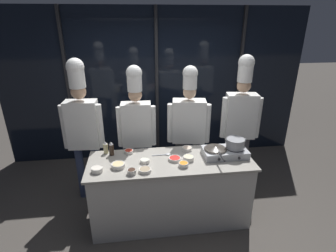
# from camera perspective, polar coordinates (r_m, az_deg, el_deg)

# --- Properties ---
(ground_plane) EXTENTS (24.00, 24.00, 0.00)m
(ground_plane) POSITION_cam_1_polar(r_m,az_deg,el_deg) (3.76, 0.52, -19.22)
(ground_plane) COLOR #47423D
(window_wall_back) EXTENTS (5.38, 0.09, 2.70)m
(window_wall_back) POSITION_cam_1_polar(r_m,az_deg,el_deg) (4.79, -2.48, 8.55)
(window_wall_back) COLOR black
(window_wall_back) RESTS_ON ground_plane
(demo_counter) EXTENTS (2.01, 0.72, 0.89)m
(demo_counter) POSITION_cam_1_polar(r_m,az_deg,el_deg) (3.48, 0.54, -13.74)
(demo_counter) COLOR beige
(demo_counter) RESTS_ON ground_plane
(portable_stove) EXTENTS (0.55, 0.32, 0.11)m
(portable_stove) POSITION_cam_1_polar(r_m,az_deg,el_deg) (3.39, 12.26, -5.59)
(portable_stove) COLOR #B2B5BA
(portable_stove) RESTS_ON demo_counter
(frying_pan) EXTENTS (0.28, 0.49, 0.04)m
(frying_pan) POSITION_cam_1_polar(r_m,az_deg,el_deg) (3.31, 10.32, -4.71)
(frying_pan) COLOR #38332D
(frying_pan) RESTS_ON portable_stove
(stock_pot) EXTENTS (0.26, 0.23, 0.12)m
(stock_pot) POSITION_cam_1_polar(r_m,az_deg,el_deg) (3.37, 14.44, -3.61)
(stock_pot) COLOR #93969B
(stock_pot) RESTS_ON portable_stove
(squeeze_bottle_soy) EXTENTS (0.06, 0.06, 0.19)m
(squeeze_bottle_soy) POSITION_cam_1_polar(r_m,az_deg,el_deg) (3.39, -12.23, -4.84)
(squeeze_bottle_soy) COLOR #332319
(squeeze_bottle_soy) RESTS_ON demo_counter
(squeeze_bottle_oil) EXTENTS (0.06, 0.06, 0.16)m
(squeeze_bottle_oil) POSITION_cam_1_polar(r_m,az_deg,el_deg) (3.45, -13.42, -4.60)
(squeeze_bottle_oil) COLOR beige
(squeeze_bottle_oil) RESTS_ON demo_counter
(prep_bowl_mushrooms) EXTENTS (0.15, 0.15, 0.04)m
(prep_bowl_mushrooms) POSITION_cam_1_polar(r_m,az_deg,el_deg) (3.01, -5.04, -9.50)
(prep_bowl_mushrooms) COLOR silver
(prep_bowl_mushrooms) RESTS_ON demo_counter
(prep_bowl_ginger) EXTENTS (0.16, 0.16, 0.05)m
(prep_bowl_ginger) POSITION_cam_1_polar(r_m,az_deg,el_deg) (3.13, -10.80, -8.36)
(prep_bowl_ginger) COLOR silver
(prep_bowl_ginger) RESTS_ON demo_counter
(prep_bowl_soy_glaze) EXTENTS (0.10, 0.10, 0.06)m
(prep_bowl_soy_glaze) POSITION_cam_1_polar(r_m,az_deg,el_deg) (2.99, -7.92, -9.75)
(prep_bowl_soy_glaze) COLOR silver
(prep_bowl_soy_glaze) RESTS_ON demo_counter
(prep_bowl_chicken) EXTENTS (0.13, 0.13, 0.04)m
(prep_bowl_chicken) POSITION_cam_1_polar(r_m,az_deg,el_deg) (3.46, 4.15, -4.89)
(prep_bowl_chicken) COLOR silver
(prep_bowl_chicken) RESTS_ON demo_counter
(prep_bowl_carrots) EXTENTS (0.12, 0.12, 0.05)m
(prep_bowl_carrots) POSITION_cam_1_polar(r_m,az_deg,el_deg) (3.10, 3.40, -8.32)
(prep_bowl_carrots) COLOR silver
(prep_bowl_carrots) RESTS_ON demo_counter
(prep_bowl_onion) EXTENTS (0.13, 0.13, 0.05)m
(prep_bowl_onion) POSITION_cam_1_polar(r_m,az_deg,el_deg) (3.10, -15.19, -9.09)
(prep_bowl_onion) COLOR silver
(prep_bowl_onion) RESTS_ON demo_counter
(prep_bowl_bean_sprouts) EXTENTS (0.11, 0.11, 0.04)m
(prep_bowl_bean_sprouts) POSITION_cam_1_polar(r_m,az_deg,el_deg) (3.18, -5.07, -7.53)
(prep_bowl_bean_sprouts) COLOR silver
(prep_bowl_bean_sprouts) RESTS_ON demo_counter
(prep_bowl_bell_pepper) EXTENTS (0.16, 0.16, 0.04)m
(prep_bowl_bell_pepper) POSITION_cam_1_polar(r_m,az_deg,el_deg) (3.23, 1.48, -7.10)
(prep_bowl_bell_pepper) COLOR silver
(prep_bowl_bell_pepper) RESTS_ON demo_counter
(prep_bowl_noodles) EXTENTS (0.13, 0.13, 0.06)m
(prep_bowl_noodles) POSITION_cam_1_polar(r_m,az_deg,el_deg) (3.22, 4.48, -6.96)
(prep_bowl_noodles) COLOR silver
(prep_bowl_noodles) RESTS_ON demo_counter
(prep_bowl_chili_flakes) EXTENTS (0.12, 0.12, 0.04)m
(prep_bowl_chili_flakes) POSITION_cam_1_polar(r_m,az_deg,el_deg) (3.42, -8.55, -5.46)
(prep_bowl_chili_flakes) COLOR silver
(prep_bowl_chili_flakes) RESTS_ON demo_counter
(serving_spoon_slotted) EXTENTS (0.24, 0.05, 0.02)m
(serving_spoon_slotted) POSITION_cam_1_polar(r_m,az_deg,el_deg) (3.35, -0.63, -6.20)
(serving_spoon_slotted) COLOR #B2B5BA
(serving_spoon_slotted) RESTS_ON demo_counter
(chef_head) EXTENTS (0.55, 0.25, 2.05)m
(chef_head) POSITION_cam_1_polar(r_m,az_deg,el_deg) (3.71, -18.14, 0.81)
(chef_head) COLOR #2D3856
(chef_head) RESTS_ON ground_plane
(chef_sous) EXTENTS (0.54, 0.23, 1.94)m
(chef_sous) POSITION_cam_1_polar(r_m,az_deg,el_deg) (3.72, -6.88, 0.66)
(chef_sous) COLOR #2D3856
(chef_sous) RESTS_ON ground_plane
(chef_line) EXTENTS (0.62, 0.32, 1.91)m
(chef_line) POSITION_cam_1_polar(r_m,az_deg,el_deg) (3.85, 4.52, 0.79)
(chef_line) COLOR #4C4C51
(chef_line) RESTS_ON ground_plane
(chef_pastry) EXTENTS (0.58, 0.29, 2.05)m
(chef_pastry) POSITION_cam_1_polar(r_m,az_deg,el_deg) (4.01, 15.54, 2.45)
(chef_pastry) COLOR #4C4C51
(chef_pastry) RESTS_ON ground_plane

